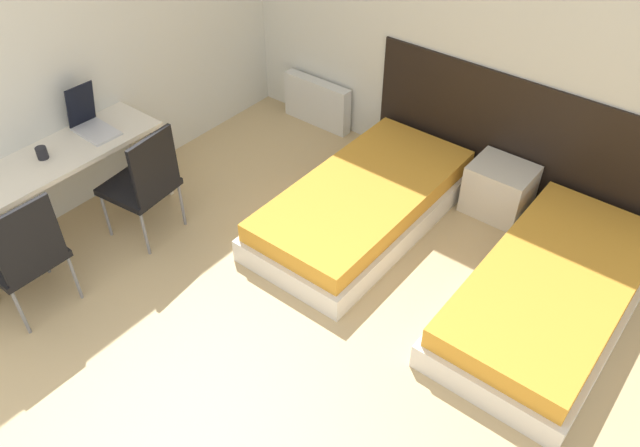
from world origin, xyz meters
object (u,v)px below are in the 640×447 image
at_px(bed_near_door, 551,293).
at_px(chair_near_notebook, 24,252).
at_px(bed_near_window, 364,204).
at_px(laptop, 91,122).
at_px(chair_near_laptop, 144,181).
at_px(nightstand, 499,189).

distance_m(bed_near_door, chair_near_notebook, 3.57).
distance_m(bed_near_window, chair_near_notebook, 2.52).
bearing_deg(laptop, chair_near_laptop, -0.10).
distance_m(bed_near_window, nightstand, 1.13).
height_order(nightstand, chair_near_notebook, chair_near_notebook).
relative_size(bed_near_door, chair_near_laptop, 2.11).
bearing_deg(laptop, chair_near_notebook, -58.29).
bearing_deg(nightstand, bed_near_window, -134.63).
relative_size(chair_near_laptop, laptop, 2.57).
bearing_deg(chair_near_laptop, chair_near_notebook, -96.55).
relative_size(bed_near_door, nightstand, 4.08).
relative_size(nightstand, laptop, 1.33).
bearing_deg(nightstand, chair_near_notebook, -124.06).
xyz_separation_m(chair_near_notebook, laptop, (-0.58, 1.03, 0.28)).
xyz_separation_m(bed_near_door, chair_near_notebook, (-2.81, -2.17, 0.35)).
xyz_separation_m(bed_near_window, bed_near_door, (1.58, 0.00, 0.00)).
height_order(bed_near_window, laptop, laptop).
bearing_deg(laptop, nightstand, 39.02).
relative_size(chair_near_laptop, chair_near_notebook, 1.00).
bearing_deg(bed_near_window, bed_near_door, 0.00).
height_order(bed_near_window, chair_near_notebook, chair_near_notebook).
distance_m(nightstand, laptop, 3.30).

